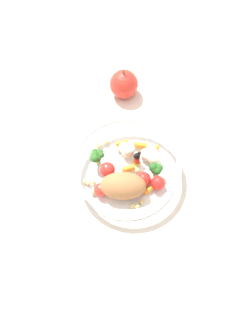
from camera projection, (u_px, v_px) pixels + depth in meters
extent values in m
plane|color=silver|center=(122.00, 170.00, 0.74)|extent=(2.40, 2.40, 0.00)
cylinder|color=white|center=(126.00, 173.00, 0.73)|extent=(0.21, 0.21, 0.01)
torus|color=white|center=(126.00, 164.00, 0.69)|extent=(0.23, 0.23, 0.01)
ellipsoid|color=#9E663D|center=(123.00, 186.00, 0.68)|extent=(0.10, 0.11, 0.05)
cylinder|color=#8EB766|center=(98.00, 160.00, 0.73)|extent=(0.01, 0.01, 0.02)
sphere|color=#2D6023|center=(95.00, 158.00, 0.70)|extent=(0.02, 0.02, 0.02)
sphere|color=#2D6023|center=(98.00, 159.00, 0.71)|extent=(0.01, 0.01, 0.01)
sphere|color=#2D6023|center=(101.00, 155.00, 0.71)|extent=(0.01, 0.01, 0.01)
sphere|color=#2D6023|center=(99.00, 154.00, 0.71)|extent=(0.02, 0.02, 0.02)
sphere|color=#2D6023|center=(95.00, 152.00, 0.71)|extent=(0.01, 0.01, 0.01)
sphere|color=#2D6023|center=(94.00, 155.00, 0.71)|extent=(0.02, 0.02, 0.02)
cylinder|color=#7FAD5B|center=(155.00, 172.00, 0.71)|extent=(0.01, 0.01, 0.02)
sphere|color=#23561E|center=(154.00, 170.00, 0.70)|extent=(0.02, 0.02, 0.02)
sphere|color=#23561E|center=(157.00, 171.00, 0.69)|extent=(0.02, 0.02, 0.02)
sphere|color=#23561E|center=(159.00, 168.00, 0.70)|extent=(0.02, 0.02, 0.02)
sphere|color=#23561E|center=(156.00, 166.00, 0.70)|extent=(0.01, 0.01, 0.01)
sphere|color=#23561E|center=(154.00, 166.00, 0.70)|extent=(0.01, 0.01, 0.01)
sphere|color=#23561E|center=(153.00, 168.00, 0.70)|extent=(0.02, 0.02, 0.02)
sphere|color=silver|center=(127.00, 152.00, 0.73)|extent=(0.03, 0.03, 0.03)
sphere|color=silver|center=(129.00, 150.00, 0.72)|extent=(0.03, 0.03, 0.03)
sphere|color=silver|center=(129.00, 149.00, 0.73)|extent=(0.03, 0.03, 0.03)
sphere|color=silver|center=(124.00, 148.00, 0.74)|extent=(0.02, 0.02, 0.02)
sphere|color=silver|center=(150.00, 157.00, 0.73)|extent=(0.02, 0.02, 0.02)
sphere|color=silver|center=(154.00, 158.00, 0.72)|extent=(0.03, 0.03, 0.03)
sphere|color=silver|center=(153.00, 153.00, 0.73)|extent=(0.02, 0.02, 0.02)
sphere|color=silver|center=(148.00, 155.00, 0.73)|extent=(0.03, 0.03, 0.03)
cube|color=yellow|center=(137.00, 162.00, 0.73)|extent=(0.01, 0.02, 0.00)
cylinder|color=red|center=(137.00, 159.00, 0.72)|extent=(0.02, 0.02, 0.02)
sphere|color=black|center=(137.00, 156.00, 0.71)|extent=(0.01, 0.01, 0.01)
sphere|color=black|center=(135.00, 156.00, 0.71)|extent=(0.01, 0.01, 0.01)
sphere|color=black|center=(139.00, 153.00, 0.71)|extent=(0.01, 0.01, 0.01)
cylinder|color=orange|center=(148.00, 190.00, 0.70)|extent=(0.03, 0.02, 0.01)
cylinder|color=orange|center=(154.00, 150.00, 0.74)|extent=(0.03, 0.01, 0.01)
cylinder|color=orange|center=(122.00, 143.00, 0.75)|extent=(0.03, 0.03, 0.01)
cylinder|color=orange|center=(141.00, 145.00, 0.75)|extent=(0.03, 0.03, 0.01)
cylinder|color=orange|center=(128.00, 168.00, 0.72)|extent=(0.03, 0.03, 0.01)
sphere|color=red|center=(107.00, 170.00, 0.71)|extent=(0.03, 0.03, 0.03)
sphere|color=red|center=(158.00, 183.00, 0.69)|extent=(0.03, 0.03, 0.03)
sphere|color=red|center=(101.00, 189.00, 0.69)|extent=(0.03, 0.03, 0.03)
sphere|color=red|center=(143.00, 180.00, 0.70)|extent=(0.03, 0.03, 0.03)
sphere|color=#D1B775|center=(137.00, 170.00, 0.72)|extent=(0.01, 0.01, 0.01)
sphere|color=#D1B775|center=(107.00, 142.00, 0.75)|extent=(0.01, 0.01, 0.01)
sphere|color=#D1B775|center=(137.00, 206.00, 0.68)|extent=(0.01, 0.01, 0.01)
sphere|color=#D1B775|center=(93.00, 192.00, 0.70)|extent=(0.01, 0.01, 0.01)
sphere|color=#D1B775|center=(133.00, 206.00, 0.68)|extent=(0.01, 0.01, 0.01)
sphere|color=tan|center=(142.00, 202.00, 0.69)|extent=(0.01, 0.01, 0.01)
sphere|color=tan|center=(154.00, 202.00, 0.69)|extent=(0.01, 0.01, 0.01)
sphere|color=tan|center=(88.00, 183.00, 0.71)|extent=(0.01, 0.01, 0.01)
sphere|color=tan|center=(99.00, 146.00, 0.75)|extent=(0.01, 0.01, 0.01)
sphere|color=#D1B775|center=(94.00, 182.00, 0.71)|extent=(0.01, 0.01, 0.01)
sphere|color=#D1B775|center=(119.00, 149.00, 0.74)|extent=(0.01, 0.01, 0.01)
sphere|color=tan|center=(85.00, 181.00, 0.71)|extent=(0.01, 0.01, 0.01)
sphere|color=red|center=(124.00, 84.00, 0.81)|extent=(0.07, 0.07, 0.07)
cylinder|color=brown|center=(124.00, 72.00, 0.77)|extent=(0.00, 0.00, 0.01)
cube|color=white|center=(193.00, 256.00, 0.65)|extent=(0.15, 0.14, 0.01)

